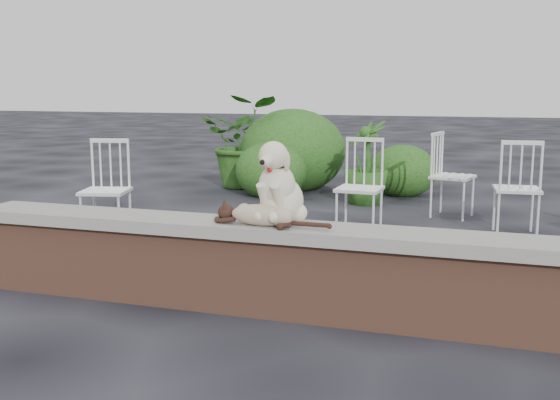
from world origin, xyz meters
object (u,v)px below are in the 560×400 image
(cat, at_px, (262,214))
(potted_plant_a, at_px, (246,142))
(chair_c, at_px, (517,187))
(potted_plant_b, at_px, (366,162))
(chair_b, at_px, (360,187))
(chair_e, at_px, (453,175))
(chair_a, at_px, (105,189))
(dog, at_px, (282,181))

(cat, xyz_separation_m, potted_plant_a, (-2.05, 5.03, 0.01))
(chair_c, distance_m, potted_plant_b, 2.13)
(potted_plant_a, height_order, potted_plant_b, potted_plant_a)
(chair_b, bearing_deg, chair_e, 57.92)
(chair_a, relative_size, chair_b, 1.00)
(chair_e, distance_m, potted_plant_a, 3.28)
(cat, bearing_deg, chair_c, 70.98)
(chair_c, bearing_deg, chair_b, 11.46)
(dog, relative_size, chair_e, 0.57)
(potted_plant_b, bearing_deg, dog, -86.85)
(chair_b, height_order, potted_plant_b, potted_plant_b)
(chair_e, relative_size, potted_plant_a, 0.71)
(chair_e, bearing_deg, cat, 179.24)
(cat, bearing_deg, potted_plant_b, 101.07)
(chair_e, bearing_deg, potted_plant_a, 79.02)
(chair_c, relative_size, potted_plant_b, 0.91)
(cat, distance_m, chair_a, 2.69)
(chair_a, height_order, potted_plant_a, potted_plant_a)
(dog, relative_size, chair_a, 0.57)
(chair_b, xyz_separation_m, potted_plant_b, (-0.26, 1.71, 0.05))
(chair_a, relative_size, chair_e, 1.00)
(chair_c, xyz_separation_m, potted_plant_b, (-1.72, 1.26, 0.05))
(dog, distance_m, potted_plant_b, 4.08)
(chair_b, xyz_separation_m, potted_plant_a, (-2.17, 2.54, 0.19))
(chair_c, bearing_deg, chair_e, -54.59)
(chair_e, bearing_deg, dog, 179.89)
(cat, xyz_separation_m, chair_c, (1.58, 2.95, -0.19))
(chair_c, bearing_deg, potted_plant_b, -42.10)
(dog, relative_size, cat, 0.59)
(chair_c, xyz_separation_m, chair_b, (-1.46, -0.46, 0.00))
(chair_c, height_order, potted_plant_b, potted_plant_b)
(dog, height_order, chair_e, dog)
(chair_b, distance_m, potted_plant_a, 3.35)
(chair_e, height_order, potted_plant_b, potted_plant_b)
(chair_a, xyz_separation_m, potted_plant_b, (2.02, 2.61, 0.05))
(potted_plant_a, bearing_deg, chair_e, -24.36)
(cat, height_order, chair_b, chair_b)
(chair_a, bearing_deg, potted_plant_b, 37.74)
(potted_plant_a, bearing_deg, chair_a, -91.84)
(chair_a, relative_size, potted_plant_a, 0.71)
(potted_plant_b, bearing_deg, chair_b, -81.32)
(dog, relative_size, potted_plant_b, 0.52)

